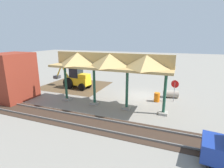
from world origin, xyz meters
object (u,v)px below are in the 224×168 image
at_px(stop_sign, 175,86).
at_px(backhoe, 77,78).
at_px(concrete_pipe, 171,94).
at_px(brick_utility_building, 13,77).
at_px(traffic_barrel, 157,97).

bearing_deg(stop_sign, backhoe, -3.16).
xyz_separation_m(stop_sign, concrete_pipe, (0.35, -1.15, -1.17)).
bearing_deg(brick_utility_building, concrete_pipe, -157.04).
distance_m(backhoe, traffic_barrel, 10.12).
bearing_deg(traffic_barrel, stop_sign, -157.65).
height_order(concrete_pipe, brick_utility_building, brick_utility_building).
xyz_separation_m(concrete_pipe, traffic_barrel, (1.21, 1.79, 0.06)).
bearing_deg(traffic_barrel, brick_utility_building, 18.30).
distance_m(backhoe, brick_utility_building, 6.99).
relative_size(concrete_pipe, brick_utility_building, 0.35).
bearing_deg(stop_sign, concrete_pipe, -73.07).
xyz_separation_m(stop_sign, brick_utility_building, (15.28, 5.18, 0.79)).
distance_m(brick_utility_building, traffic_barrel, 14.58).
height_order(stop_sign, backhoe, backhoe).
distance_m(concrete_pipe, brick_utility_building, 16.33).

